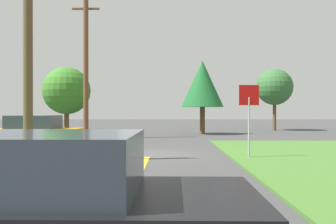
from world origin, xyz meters
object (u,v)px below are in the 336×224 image
Objects in this scene: utility_pole_near at (28,56)px; pine_tree_center at (202,84)px; stop_sign at (249,107)px; utility_pole_mid at (86,67)px; oak_tree_left at (275,87)px; parked_car_near_building at (36,133)px; car_behind_on_main_road at (47,214)px; oak_tree_right at (67,91)px.

pine_tree_center is (7.55, 15.54, 0.10)m from utility_pole_near.
stop_sign is at bearing 6.60° from utility_pole_near.
oak_tree_left is at bearing 33.12° from utility_pole_mid.
car_behind_on_main_road is at bearing -67.11° from parked_car_near_building.
pine_tree_center is at bearing 56.18° from parked_car_near_building.
utility_pole_near is at bearing -115.92° from pine_tree_center.
utility_pole_mid is 1.70× the size of oak_tree_right.
utility_pole_near reaches higher than pine_tree_center.
stop_sign is 21.26m from oak_tree_left.
utility_pole_mid reaches higher than oak_tree_right.
oak_tree_right is at bearing 101.67° from utility_pole_near.
oak_tree_left is at bearing 70.90° from car_behind_on_main_road.
stop_sign reaches higher than car_behind_on_main_road.
car_behind_on_main_road is at bearing -98.49° from pine_tree_center.
utility_pole_mid is 9.26m from pine_tree_center.
oak_tree_left is 1.00× the size of pine_tree_center.
utility_pole_mid is (-0.52, 11.08, 0.94)m from utility_pole_near.
utility_pole_mid is at bearing -54.91° from stop_sign.
pine_tree_center is at bearing 82.14° from car_behind_on_main_road.
utility_pole_near reaches higher than oak_tree_left.
car_behind_on_main_road is at bearing -67.57° from utility_pole_near.
utility_pole_mid is at bearing -146.88° from oak_tree_left.
parked_car_near_building is 0.69× the size of pine_tree_center.
stop_sign is 0.49× the size of oak_tree_left.
pine_tree_center is (-0.51, 14.61, 1.92)m from stop_sign.
oak_tree_left reaches higher than parked_car_near_building.
stop_sign is 9.61m from parked_car_near_building.
oak_tree_left reaches higher than stop_sign.
utility_pole_mid is at bearing 92.67° from utility_pole_near.
utility_pole_near is at bearing -87.33° from utility_pole_mid.
car_behind_on_main_road is 25.32m from pine_tree_center.
parked_car_near_building and car_behind_on_main_road have the same top height.
oak_tree_left is at bearing 37.42° from pine_tree_center.
pine_tree_center reaches higher than parked_car_near_building.
oak_tree_right is at bearing 116.29° from utility_pole_mid.
car_behind_on_main_road is 0.72× the size of pine_tree_center.
oak_tree_right reaches higher than car_behind_on_main_road.
car_behind_on_main_road is (4.91, -12.99, 0.00)m from parked_car_near_building.
pine_tree_center reaches higher than car_behind_on_main_road.
car_behind_on_main_road is at bearing -77.93° from utility_pole_mid.
car_behind_on_main_road is 32.39m from oak_tree_left.
parked_car_near_building is 0.73× the size of oak_tree_right.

